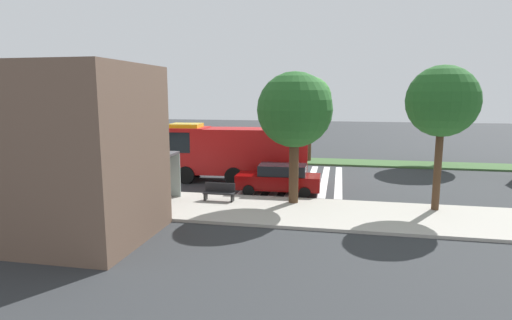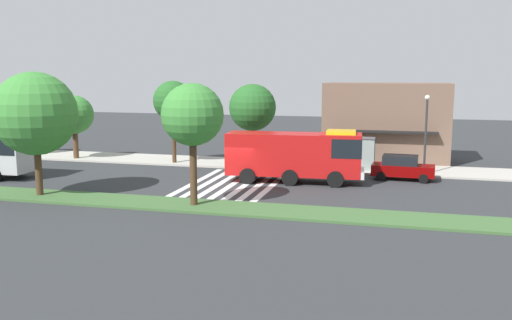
% 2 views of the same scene
% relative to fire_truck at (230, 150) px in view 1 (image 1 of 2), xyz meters
% --- Properties ---
extents(ground_plane, '(120.00, 120.00, 0.00)m').
position_rel_fire_truck_xyz_m(ground_plane, '(-4.08, -1.46, -2.01)').
color(ground_plane, '#2D3033').
extents(sidewalk, '(60.00, 4.89, 0.14)m').
position_rel_fire_truck_xyz_m(sidewalk, '(-4.08, 6.54, -1.94)').
color(sidewalk, '#ADA89E').
rests_on(sidewalk, ground_plane).
extents(median_strip, '(60.00, 3.00, 0.14)m').
position_rel_fire_truck_xyz_m(median_strip, '(-4.08, -8.51, -1.94)').
color(median_strip, '#3D6033').
rests_on(median_strip, ground_plane).
extents(crosswalk, '(5.85, 9.99, 0.01)m').
position_rel_fire_truck_xyz_m(crosswalk, '(-4.23, -1.46, -2.00)').
color(crosswalk, silver).
rests_on(crosswalk, ground_plane).
extents(fire_truck, '(9.58, 3.22, 3.69)m').
position_rel_fire_truck_xyz_m(fire_truck, '(0.00, 0.00, 0.00)').
color(fire_truck, '#B71414').
rests_on(fire_truck, ground_plane).
extents(parked_car_west, '(4.70, 2.10, 1.68)m').
position_rel_fire_truck_xyz_m(parked_car_west, '(-3.66, 2.89, -1.14)').
color(parked_car_west, '#720505').
rests_on(parked_car_west, ground_plane).
extents(parked_car_mid, '(4.42, 2.23, 1.75)m').
position_rel_fire_truck_xyz_m(parked_car_mid, '(6.93, 2.90, -1.12)').
color(parked_car_mid, '#720505').
rests_on(parked_car_mid, ground_plane).
extents(bus_stop_shelter, '(3.50, 1.40, 2.46)m').
position_rel_fire_truck_xyz_m(bus_stop_shelter, '(3.09, 5.48, -0.12)').
color(bus_stop_shelter, '#4C4C51').
rests_on(bus_stop_shelter, sidewalk).
extents(bench_near_shelter, '(1.60, 0.50, 0.90)m').
position_rel_fire_truck_xyz_m(bench_near_shelter, '(-0.91, 5.49, -1.42)').
color(bench_near_shelter, black).
rests_on(bench_near_shelter, sidewalk).
extents(street_lamp, '(0.36, 0.36, 5.81)m').
position_rel_fire_truck_xyz_m(street_lamp, '(8.48, 4.69, 1.58)').
color(street_lamp, '#2D2D30').
rests_on(street_lamp, sidewalk).
extents(storefront_building, '(10.42, 6.01, 6.68)m').
position_rel_fire_truck_xyz_m(storefront_building, '(5.44, 11.58, 1.33)').
color(storefront_building, brown).
rests_on(storefront_building, ground_plane).
extents(sidewalk_tree_center, '(3.28, 3.28, 6.75)m').
position_rel_fire_truck_xyz_m(sidewalk_tree_center, '(-11.46, 5.09, 3.21)').
color(sidewalk_tree_center, '#47301E').
rests_on(sidewalk_tree_center, sidewalk).
extents(sidewalk_tree_east, '(3.72, 3.72, 6.54)m').
position_rel_fire_truck_xyz_m(sidewalk_tree_east, '(-4.70, 5.09, 2.77)').
color(sidewalk_tree_east, '#47301E').
rests_on(sidewalk_tree_east, sidewalk).
extents(median_tree_west, '(5.01, 5.01, 7.48)m').
position_rel_fire_truck_xyz_m(median_tree_west, '(-14.52, -8.51, 3.09)').
color(median_tree_west, '#47301E').
rests_on(median_tree_west, median_strip).
extents(median_tree_center, '(3.49, 3.49, 6.85)m').
position_rel_fire_truck_xyz_m(median_tree_center, '(-4.44, -8.51, 3.19)').
color(median_tree_center, '#47301E').
rests_on(median_tree_center, median_strip).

